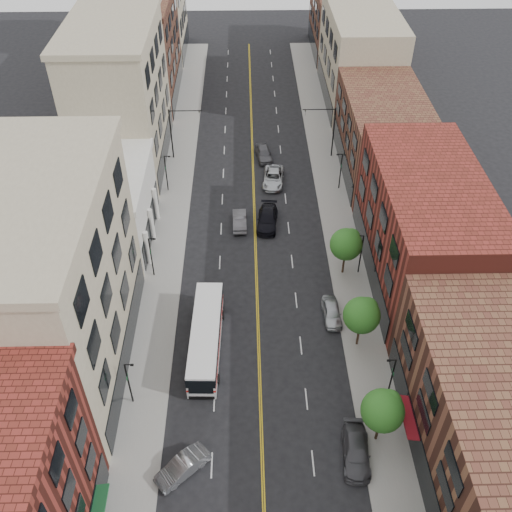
{
  "coord_description": "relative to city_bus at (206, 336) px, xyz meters",
  "views": [
    {
      "loc": [
        -1.0,
        -21.01,
        41.89
      ],
      "look_at": [
        -0.1,
        21.27,
        5.0
      ],
      "focal_mm": 40.0,
      "sensor_mm": 36.0,
      "label": 1
    }
  ],
  "objects": [
    {
      "name": "bldg_r_near",
      "position": [
        21.89,
        -13.83,
        3.25
      ],
      "size": [
        10.0,
        26.0,
        10.0
      ],
      "primitive_type": "cube",
      "color": "brown",
      "rests_on": "ground"
    },
    {
      "name": "lamp_l_3",
      "position": [
        -6.06,
        26.17,
        1.23
      ],
      "size": [
        0.81,
        0.55,
        5.05
      ],
      "color": "black",
      "rests_on": "sidewalk_left"
    },
    {
      "name": "bldg_r_far_c",
      "position": [
        21.89,
        72.17,
        3.75
      ],
      "size": [
        10.0,
        18.0,
        11.0
      ],
      "primitive_type": "cube",
      "color": "brown",
      "rests_on": "ground"
    },
    {
      "name": "lamp_l_1",
      "position": [
        -6.06,
        -5.83,
        1.23
      ],
      "size": [
        0.81,
        0.55,
        5.05
      ],
      "color": "black",
      "rests_on": "sidewalk_left"
    },
    {
      "name": "car_angle_b",
      "position": [
        -1.32,
        -12.32,
        -1.0
      ],
      "size": [
        4.44,
        4.17,
        1.49
      ],
      "primitive_type": "imported",
      "rotation": [
        0.0,
        0.0,
        -0.85
      ],
      "color": "#999CA0",
      "rests_on": "ground"
    },
    {
      "name": "bldg_l_far_a",
      "position": [
        -12.11,
        34.17,
        7.25
      ],
      "size": [
        10.0,
        20.0,
        18.0
      ],
      "primitive_type": "cube",
      "color": "tan",
      "rests_on": "ground"
    },
    {
      "name": "bldg_l_tanoffice",
      "position": [
        -12.11,
        -0.83,
        7.25
      ],
      "size": [
        10.0,
        22.0,
        18.0
      ],
      "primitive_type": "cube",
      "color": "tan",
      "rests_on": "ground"
    },
    {
      "name": "tree_r_3",
      "position": [
        14.28,
        10.24,
        2.38
      ],
      "size": [
        3.4,
        3.4,
        5.59
      ],
      "color": "black",
      "rests_on": "sidewalk_right"
    },
    {
      "name": "car_lane_c",
      "position": [
        6.41,
        33.86,
        -0.93
      ],
      "size": [
        2.58,
        5.01,
        1.63
      ],
      "primitive_type": "imported",
      "rotation": [
        0.0,
        0.0,
        0.14
      ],
      "color": "#505055",
      "rests_on": "ground"
    },
    {
      "name": "tree_r_2",
      "position": [
        14.28,
        0.24,
        2.38
      ],
      "size": [
        3.4,
        3.4,
        5.59
      ],
      "color": "black",
      "rests_on": "sidewalk_right"
    },
    {
      "name": "sidewalk_left",
      "position": [
        -5.11,
        21.17,
        -1.67
      ],
      "size": [
        4.0,
        110.0,
        0.15
      ],
      "primitive_type": "cube",
      "color": "gray",
      "rests_on": "ground"
    },
    {
      "name": "bldg_r_far_b",
      "position": [
        21.89,
        52.17,
        5.25
      ],
      "size": [
        10.0,
        22.0,
        14.0
      ],
      "primitive_type": "cube",
      "color": "tan",
      "rests_on": "ground"
    },
    {
      "name": "lamp_r_1",
      "position": [
        15.84,
        -5.83,
        1.23
      ],
      "size": [
        0.81,
        0.55,
        5.05
      ],
      "color": "black",
      "rests_on": "sidewalk_right"
    },
    {
      "name": "lamp_l_2",
      "position": [
        -6.06,
        10.17,
        1.23
      ],
      "size": [
        0.81,
        0.55,
        5.05
      ],
      "color": "black",
      "rests_on": "sidewalk_left"
    },
    {
      "name": "city_bus",
      "position": [
        0.0,
        0.0,
        0.0
      ],
      "size": [
        3.09,
        11.76,
        3.0
      ],
      "rotation": [
        0.0,
        0.0,
        -0.03
      ],
      "color": "silver",
      "rests_on": "ground"
    },
    {
      "name": "lamp_r_3",
      "position": [
        15.84,
        26.17,
        1.23
      ],
      "size": [
        0.81,
        0.55,
        5.05
      ],
      "color": "black",
      "rests_on": "sidewalk_right"
    },
    {
      "name": "bldg_l_far_b",
      "position": [
        -12.11,
        54.17,
        5.75
      ],
      "size": [
        10.0,
        20.0,
        15.0
      ],
      "primitive_type": "cube",
      "color": "brown",
      "rests_on": "ground"
    },
    {
      "name": "sidewalk_right",
      "position": [
        14.89,
        21.17,
        -1.67
      ],
      "size": [
        4.0,
        110.0,
        0.15
      ],
      "primitive_type": "cube",
      "color": "gray",
      "rests_on": "ground"
    },
    {
      "name": "bldg_r_far_a",
      "position": [
        21.89,
        31.17,
        3.25
      ],
      "size": [
        10.0,
        20.0,
        10.0
      ],
      "primitive_type": "cube",
      "color": "brown",
      "rests_on": "ground"
    },
    {
      "name": "car_parked_mid",
      "position": [
        12.29,
        -11.31,
        -0.99
      ],
      "size": [
        2.5,
        5.34,
        1.51
      ],
      "primitive_type": "imported",
      "rotation": [
        0.0,
        0.0,
        -0.08
      ],
      "color": "#434247",
      "rests_on": "ground"
    },
    {
      "name": "tree_r_1",
      "position": [
        14.28,
        -9.76,
        2.38
      ],
      "size": [
        3.4,
        3.4,
        5.59
      ],
      "color": "black",
      "rests_on": "sidewalk_right"
    },
    {
      "name": "car_lane_b",
      "position": [
        7.5,
        27.79,
        -0.96
      ],
      "size": [
        3.21,
        5.92,
        1.58
      ],
      "primitive_type": "imported",
      "rotation": [
        0.0,
        0.0,
        -0.11
      ],
      "color": "#B8BBC0",
      "rests_on": "ground"
    },
    {
      "name": "signal_mast_right",
      "position": [
        15.15,
        34.17,
        2.9
      ],
      "size": [
        4.49,
        0.18,
        7.2
      ],
      "color": "black",
      "rests_on": "sidewalk_right"
    },
    {
      "name": "signal_mast_left",
      "position": [
        -5.38,
        34.17,
        2.9
      ],
      "size": [
        4.49,
        0.18,
        7.2
      ],
      "color": "black",
      "rests_on": "sidewalk_left"
    },
    {
      "name": "ground",
      "position": [
        4.89,
        -13.83,
        -1.75
      ],
      "size": [
        220.0,
        220.0,
        0.0
      ],
      "primitive_type": "plane",
      "color": "black",
      "rests_on": "ground"
    },
    {
      "name": "car_lane_a",
      "position": [
        6.39,
        18.88,
        -0.93
      ],
      "size": [
        2.9,
        5.86,
        1.64
      ],
      "primitive_type": "imported",
      "rotation": [
        0.0,
        0.0,
        -0.11
      ],
      "color": "black",
      "rests_on": "ground"
    },
    {
      "name": "car_lane_behind",
      "position": [
        3.08,
        18.8,
        -0.99
      ],
      "size": [
        1.7,
        4.6,
        1.5
      ],
      "primitive_type": "imported",
      "rotation": [
        0.0,
        0.0,
        3.17
      ],
      "color": "#57565B",
      "rests_on": "ground"
    },
    {
      "name": "bldg_l_white",
      "position": [
        -12.11,
        17.17,
        2.25
      ],
      "size": [
        10.0,
        14.0,
        8.0
      ],
      "primitive_type": "cube",
      "color": "silver",
      "rests_on": "ground"
    },
    {
      "name": "car_parked_far",
      "position": [
        12.2,
        3.72,
        -1.02
      ],
      "size": [
        1.88,
        4.35,
        1.46
      ],
      "primitive_type": "imported",
      "rotation": [
        0.0,
        0.0,
        0.04
      ],
      "color": "#B1B5B9",
      "rests_on": "ground"
    },
    {
      "name": "lamp_r_2",
      "position": [
        15.84,
        10.17,
        1.23
      ],
      "size": [
        0.81,
        0.55,
        5.05
      ],
      "color": "black",
      "rests_on": "sidewalk_right"
    },
    {
      "name": "bldg_r_mid",
      "position": [
        21.89,
        10.17,
        4.25
      ],
      "size": [
        10.0,
        22.0,
        12.0
      ],
      "primitive_type": "cube",
      "color": "maroon",
      "rests_on": "ground"
    }
  ]
}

